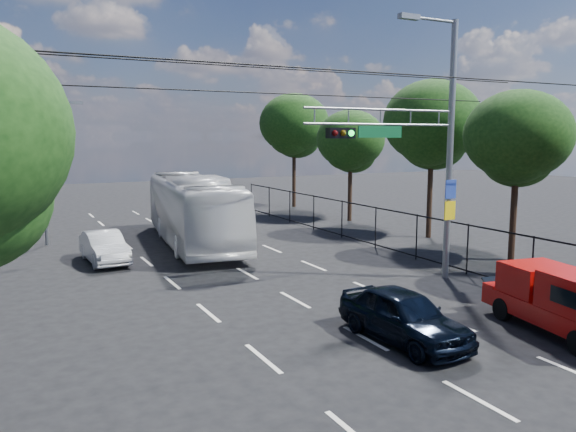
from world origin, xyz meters
TOP-DOWN VIEW (x-y plane):
  - ground at (0.00, 0.00)m, footprint 120.00×120.00m
  - lane_markings at (-0.00, 14.00)m, footprint 6.12×38.00m
  - signal_mast at (5.28, 7.99)m, footprint 6.43×0.39m
  - streetlight_left at (-6.33, 22.00)m, footprint 2.09×0.22m
  - utility_wires at (0.00, 8.83)m, footprint 22.00×5.04m
  - fence_right at (7.60, 12.17)m, footprint 0.06×34.03m
  - tree_right_b at (11.22, 9.02)m, footprint 4.50×4.50m
  - tree_right_c at (11.82, 15.02)m, footprint 5.10×5.10m
  - tree_right_d at (11.42, 22.02)m, footprint 4.32×4.32m
  - tree_right_e at (11.62, 30.02)m, footprint 5.28×5.28m
  - red_pickup at (4.99, 1.77)m, footprint 2.56×5.08m
  - navy_hatchback at (0.77, 3.38)m, footprint 1.82×4.16m
  - white_bus at (0.10, 19.02)m, footprint 4.42×12.58m
  - white_van at (-4.62, 16.68)m, footprint 1.60×4.07m

SIDE VIEW (x-z plane):
  - ground at x=0.00m, z-range 0.00..0.00m
  - lane_markings at x=0.00m, z-range 0.00..0.01m
  - white_van at x=-4.62m, z-range 0.00..1.32m
  - navy_hatchback at x=0.77m, z-range 0.00..1.39m
  - red_pickup at x=4.99m, z-range 0.06..1.87m
  - fence_right at x=7.60m, z-range 0.03..2.03m
  - white_bus at x=0.10m, z-range 0.00..3.43m
  - streetlight_left at x=-6.33m, z-range 0.40..7.48m
  - tree_right_d at x=11.42m, z-range 1.34..8.36m
  - tree_right_b at x=11.22m, z-range 1.40..8.71m
  - signal_mast at x=5.28m, z-range 0.49..9.99m
  - tree_right_c at x=11.82m, z-range 1.59..9.88m
  - tree_right_e at x=11.62m, z-range 1.65..10.23m
  - utility_wires at x=0.00m, z-range 6.86..7.60m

